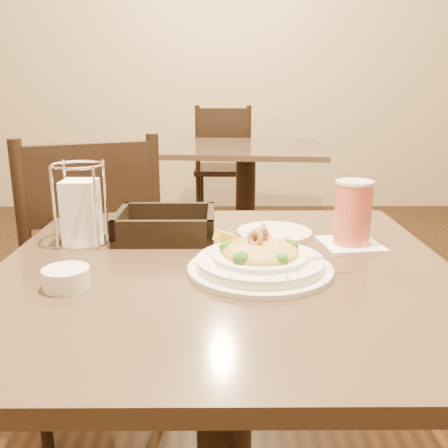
{
  "coord_description": "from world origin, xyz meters",
  "views": [
    {
      "loc": [
        -0.01,
        -0.93,
        1.06
      ],
      "look_at": [
        0.0,
        0.02,
        0.8
      ],
      "focal_mm": 40.0,
      "sensor_mm": 36.0,
      "label": 1
    }
  ],
  "objects_px": {
    "pasta_bowl": "(260,259)",
    "side_plate": "(274,233)",
    "main_table": "(224,367)",
    "drink_glass": "(353,213)",
    "bread_basket": "(166,228)",
    "background_table": "(246,183)",
    "dining_chair_far": "(223,164)",
    "butter_ramekin": "(66,278)",
    "dining_chair_near": "(90,272)",
    "napkin_caddy": "(81,210)"
  },
  "relations": [
    {
      "from": "pasta_bowl",
      "to": "dining_chair_near",
      "type": "bearing_deg",
      "value": 130.16
    },
    {
      "from": "background_table",
      "to": "dining_chair_far",
      "type": "distance_m",
      "value": 0.72
    },
    {
      "from": "napkin_caddy",
      "to": "side_plate",
      "type": "bearing_deg",
      "value": 7.89
    },
    {
      "from": "dining_chair_far",
      "to": "drink_glass",
      "type": "distance_m",
      "value": 2.65
    },
    {
      "from": "main_table",
      "to": "pasta_bowl",
      "type": "xyz_separation_m",
      "value": [
        0.07,
        -0.03,
        0.25
      ]
    },
    {
      "from": "drink_glass",
      "to": "background_table",
      "type": "bearing_deg",
      "value": 94.2
    },
    {
      "from": "side_plate",
      "to": "main_table",
      "type": "bearing_deg",
      "value": -119.98
    },
    {
      "from": "main_table",
      "to": "bread_basket",
      "type": "distance_m",
      "value": 0.34
    },
    {
      "from": "pasta_bowl",
      "to": "background_table",
      "type": "bearing_deg",
      "value": 87.92
    },
    {
      "from": "napkin_caddy",
      "to": "drink_glass",
      "type": "bearing_deg",
      "value": -0.97
    },
    {
      "from": "dining_chair_near",
      "to": "bread_basket",
      "type": "bearing_deg",
      "value": 105.91
    },
    {
      "from": "main_table",
      "to": "drink_glass",
      "type": "height_order",
      "value": "drink_glass"
    },
    {
      "from": "dining_chair_far",
      "to": "bread_basket",
      "type": "height_order",
      "value": "dining_chair_far"
    },
    {
      "from": "background_table",
      "to": "drink_glass",
      "type": "distance_m",
      "value": 1.95
    },
    {
      "from": "dining_chair_far",
      "to": "pasta_bowl",
      "type": "distance_m",
      "value": 2.8
    },
    {
      "from": "butter_ramekin",
      "to": "dining_chair_near",
      "type": "bearing_deg",
      "value": 102.15
    },
    {
      "from": "dining_chair_far",
      "to": "butter_ramekin",
      "type": "relative_size",
      "value": 11.36
    },
    {
      "from": "main_table",
      "to": "side_plate",
      "type": "xyz_separation_m",
      "value": [
        0.12,
        0.21,
        0.23
      ]
    },
    {
      "from": "napkin_caddy",
      "to": "butter_ramekin",
      "type": "distance_m",
      "value": 0.27
    },
    {
      "from": "drink_glass",
      "to": "bread_basket",
      "type": "bearing_deg",
      "value": 172.03
    },
    {
      "from": "butter_ramekin",
      "to": "dining_chair_far",
      "type": "bearing_deg",
      "value": 84.25
    },
    {
      "from": "background_table",
      "to": "pasta_bowl",
      "type": "xyz_separation_m",
      "value": [
        -0.08,
        -2.09,
        0.25
      ]
    },
    {
      "from": "bread_basket",
      "to": "butter_ramekin",
      "type": "height_order",
      "value": "bread_basket"
    },
    {
      "from": "main_table",
      "to": "pasta_bowl",
      "type": "distance_m",
      "value": 0.26
    },
    {
      "from": "drink_glass",
      "to": "bread_basket",
      "type": "distance_m",
      "value": 0.43
    },
    {
      "from": "napkin_caddy",
      "to": "butter_ramekin",
      "type": "xyz_separation_m",
      "value": [
        0.04,
        -0.26,
        -0.06
      ]
    },
    {
      "from": "background_table",
      "to": "dining_chair_near",
      "type": "xyz_separation_m",
      "value": [
        -0.56,
        -1.51,
        0.01
      ]
    },
    {
      "from": "background_table",
      "to": "side_plate",
      "type": "bearing_deg",
      "value": -90.73
    },
    {
      "from": "pasta_bowl",
      "to": "side_plate",
      "type": "height_order",
      "value": "pasta_bowl"
    },
    {
      "from": "pasta_bowl",
      "to": "butter_ramekin",
      "type": "xyz_separation_m",
      "value": [
        -0.34,
        -0.08,
        -0.01
      ]
    },
    {
      "from": "side_plate",
      "to": "butter_ramekin",
      "type": "bearing_deg",
      "value": -141.44
    },
    {
      "from": "napkin_caddy",
      "to": "main_table",
      "type": "bearing_deg",
      "value": -25.06
    },
    {
      "from": "napkin_caddy",
      "to": "side_plate",
      "type": "distance_m",
      "value": 0.45
    },
    {
      "from": "dining_chair_far",
      "to": "drink_glass",
      "type": "xyz_separation_m",
      "value": [
        0.27,
        -2.62,
        0.29
      ]
    },
    {
      "from": "main_table",
      "to": "drink_glass",
      "type": "xyz_separation_m",
      "value": [
        0.28,
        0.14,
        0.3
      ]
    },
    {
      "from": "dining_chair_near",
      "to": "pasta_bowl",
      "type": "relative_size",
      "value": 3.03
    },
    {
      "from": "main_table",
      "to": "drink_glass",
      "type": "distance_m",
      "value": 0.43
    },
    {
      "from": "dining_chair_near",
      "to": "main_table",
      "type": "bearing_deg",
      "value": 104.32
    },
    {
      "from": "pasta_bowl",
      "to": "drink_glass",
      "type": "height_order",
      "value": "drink_glass"
    },
    {
      "from": "bread_basket",
      "to": "drink_glass",
      "type": "bearing_deg",
      "value": -7.97
    },
    {
      "from": "dining_chair_near",
      "to": "dining_chair_far",
      "type": "relative_size",
      "value": 1.0
    },
    {
      "from": "drink_glass",
      "to": "napkin_caddy",
      "type": "bearing_deg",
      "value": 179.03
    },
    {
      "from": "napkin_caddy",
      "to": "side_plate",
      "type": "relative_size",
      "value": 1.03
    },
    {
      "from": "bread_basket",
      "to": "napkin_caddy",
      "type": "relative_size",
      "value": 1.24
    },
    {
      "from": "background_table",
      "to": "pasta_bowl",
      "type": "distance_m",
      "value": 2.1
    },
    {
      "from": "main_table",
      "to": "dining_chair_far",
      "type": "xyz_separation_m",
      "value": [
        0.01,
        2.76,
        0.01
      ]
    },
    {
      "from": "pasta_bowl",
      "to": "dining_chair_far",
      "type": "bearing_deg",
      "value": 91.15
    },
    {
      "from": "pasta_bowl",
      "to": "drink_glass",
      "type": "distance_m",
      "value": 0.28
    },
    {
      "from": "background_table",
      "to": "dining_chair_near",
      "type": "distance_m",
      "value": 1.61
    },
    {
      "from": "side_plate",
      "to": "background_table",
      "type": "bearing_deg",
      "value": 89.27
    }
  ]
}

